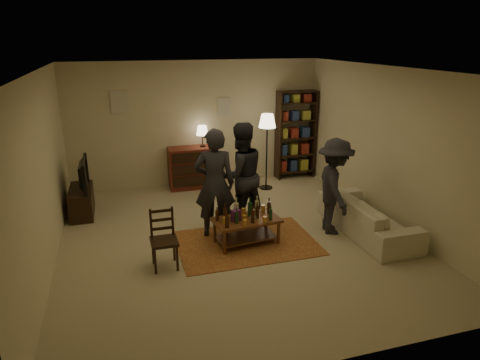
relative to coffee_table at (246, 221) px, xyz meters
name	(u,v)px	position (x,y,z in m)	size (l,w,h in m)	color
floor	(235,238)	(-0.12, 0.21, -0.39)	(6.00, 6.00, 0.00)	#C6B793
room_shell	(166,104)	(-0.77, 3.19, 1.43)	(6.00, 6.00, 6.00)	beige
rug	(246,243)	(0.01, 0.00, -0.38)	(2.20, 1.50, 0.01)	maroon
coffee_table	(246,221)	(0.00, 0.00, 0.00)	(1.09, 0.68, 0.76)	brown
dining_chair	(163,237)	(-1.33, -0.33, 0.07)	(0.38, 0.38, 0.88)	black
tv_stand	(81,195)	(-2.56, 2.01, 0.00)	(0.40, 1.00, 1.06)	black
dresser	(192,166)	(-0.31, 2.93, 0.09)	(1.00, 0.50, 1.36)	maroon
bookshelf	(295,134)	(2.13, 2.99, 0.65)	(0.90, 0.34, 2.02)	black
floor_lamp	(267,126)	(1.21, 2.40, 1.00)	(0.36, 0.36, 1.63)	black
sofa	(367,216)	(2.08, -0.19, -0.08)	(2.08, 0.81, 0.61)	beige
person_left	(215,184)	(-0.39, 0.44, 0.52)	(0.66, 0.43, 1.82)	#24242B
person_right	(240,175)	(0.12, 0.72, 0.53)	(0.89, 0.69, 1.83)	#222128
person_by_sofa	(334,187)	(1.53, 0.01, 0.42)	(1.04, 0.60, 1.61)	#242229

